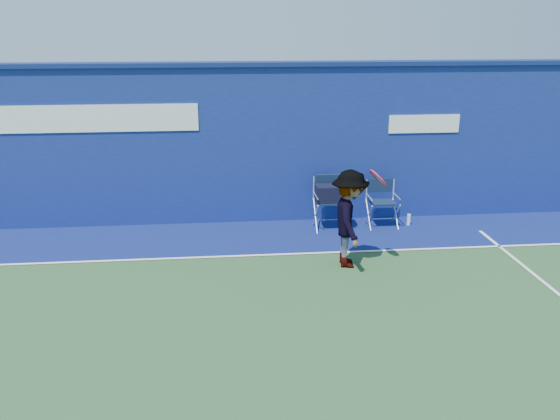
{
  "coord_description": "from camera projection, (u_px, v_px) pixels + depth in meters",
  "views": [
    {
      "loc": [
        -0.31,
        -6.13,
        3.81
      ],
      "look_at": [
        0.55,
        2.6,
        1.0
      ],
      "focal_mm": 38.0,
      "sensor_mm": 36.0,
      "label": 1
    }
  ],
  "objects": [
    {
      "name": "out_of_bounds_strip",
      "position": [
        242.0,
        238.0,
        10.89
      ],
      "size": [
        24.0,
        1.8,
        0.01
      ],
      "primitive_type": "cube",
      "color": "#0D1A56",
      "rests_on": "ground"
    },
    {
      "name": "directors_chair_right",
      "position": [
        382.0,
        212.0,
        11.43
      ],
      "size": [
        0.54,
        0.48,
        0.9
      ],
      "color": "silver",
      "rests_on": "ground"
    },
    {
      "name": "tennis_player",
      "position": [
        350.0,
        219.0,
        9.45
      ],
      "size": [
        0.9,
        1.07,
        1.63
      ],
      "color": "#EA4738",
      "rests_on": "ground"
    },
    {
      "name": "court_lines",
      "position": [
        253.0,
        332.0,
        7.57
      ],
      "size": [
        24.0,
        12.0,
        0.01
      ],
      "color": "white",
      "rests_on": "out_of_bounds_strip"
    },
    {
      "name": "ground",
      "position": [
        256.0,
        358.0,
        7.0
      ],
      "size": [
        80.0,
        80.0,
        0.0
      ],
      "primitive_type": "plane",
      "color": "#294D29",
      "rests_on": "ground"
    },
    {
      "name": "stadium_wall",
      "position": [
        239.0,
        143.0,
        11.46
      ],
      "size": [
        24.0,
        0.5,
        3.08
      ],
      "color": "navy",
      "rests_on": "ground"
    },
    {
      "name": "directors_chair_left",
      "position": [
        331.0,
        207.0,
        11.26
      ],
      "size": [
        0.6,
        0.55,
        1.01
      ],
      "color": "silver",
      "rests_on": "ground"
    },
    {
      "name": "water_bottle",
      "position": [
        409.0,
        220.0,
        11.53
      ],
      "size": [
        0.07,
        0.07,
        0.22
      ],
      "primitive_type": "cylinder",
      "color": "white",
      "rests_on": "ground"
    }
  ]
}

